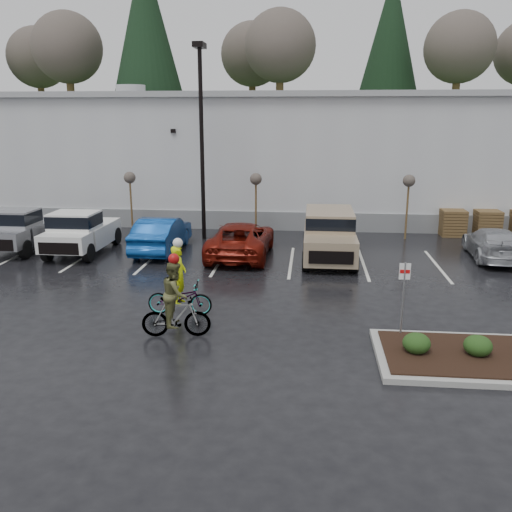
# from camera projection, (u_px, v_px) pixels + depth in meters

# --- Properties ---
(ground) EXTENTS (120.00, 120.00, 0.00)m
(ground) POSITION_uv_depth(u_px,v_px,m) (263.00, 337.00, 15.13)
(ground) COLOR black
(ground) RESTS_ON ground
(warehouse) EXTENTS (60.50, 15.50, 7.20)m
(warehouse) POSITION_uv_depth(u_px,v_px,m) (292.00, 152.00, 35.38)
(warehouse) COLOR #BCBEC1
(warehouse) RESTS_ON ground
(wooded_ridge) EXTENTS (80.00, 25.00, 6.00)m
(wooded_ridge) POSITION_uv_depth(u_px,v_px,m) (300.00, 144.00, 57.70)
(wooded_ridge) COLOR #213D19
(wooded_ridge) RESTS_ON ground
(lamppost) EXTENTS (0.50, 1.00, 9.22)m
(lamppost) POSITION_uv_depth(u_px,v_px,m) (201.00, 122.00, 25.64)
(lamppost) COLOR black
(lamppost) RESTS_ON ground
(sapling_west) EXTENTS (0.60, 0.60, 3.20)m
(sapling_west) POSITION_uv_depth(u_px,v_px,m) (130.00, 181.00, 27.73)
(sapling_west) COLOR #4F391F
(sapling_west) RESTS_ON ground
(sapling_mid) EXTENTS (0.60, 0.60, 3.20)m
(sapling_mid) POSITION_uv_depth(u_px,v_px,m) (256.00, 182.00, 27.10)
(sapling_mid) COLOR #4F391F
(sapling_mid) RESTS_ON ground
(sapling_east) EXTENTS (0.60, 0.60, 3.20)m
(sapling_east) POSITION_uv_depth(u_px,v_px,m) (409.00, 184.00, 26.37)
(sapling_east) COLOR #4F391F
(sapling_east) RESTS_ON ground
(pallet_stack_a) EXTENTS (1.20, 1.20, 1.35)m
(pallet_stack_a) POSITION_uv_depth(u_px,v_px,m) (453.00, 223.00, 27.61)
(pallet_stack_a) COLOR #4F391F
(pallet_stack_a) RESTS_ON ground
(pallet_stack_b) EXTENTS (1.20, 1.20, 1.35)m
(pallet_stack_b) POSITION_uv_depth(u_px,v_px,m) (487.00, 223.00, 27.45)
(pallet_stack_b) COLOR #4F391F
(pallet_stack_b) RESTS_ON ground
(shrub_a) EXTENTS (0.70, 0.70, 0.52)m
(shrub_a) POSITION_uv_depth(u_px,v_px,m) (417.00, 343.00, 13.67)
(shrub_a) COLOR #153512
(shrub_a) RESTS_ON curb_island
(shrub_b) EXTENTS (0.70, 0.70, 0.52)m
(shrub_b) POSITION_uv_depth(u_px,v_px,m) (478.00, 346.00, 13.53)
(shrub_b) COLOR #153512
(shrub_b) RESTS_ON curb_island
(fire_lane_sign) EXTENTS (0.30, 0.05, 2.20)m
(fire_lane_sign) POSITION_uv_depth(u_px,v_px,m) (403.00, 291.00, 14.60)
(fire_lane_sign) COLOR gray
(fire_lane_sign) RESTS_ON ground
(pickup_silver) EXTENTS (2.10, 5.20, 1.96)m
(pickup_silver) POSITION_uv_depth(u_px,v_px,m) (25.00, 227.00, 24.98)
(pickup_silver) COLOR #9B9CA2
(pickup_silver) RESTS_ON ground
(pickup_white) EXTENTS (2.10, 5.20, 1.96)m
(pickup_white) POSITION_uv_depth(u_px,v_px,m) (84.00, 230.00, 24.37)
(pickup_white) COLOR white
(pickup_white) RESTS_ON ground
(car_blue) EXTENTS (1.72, 4.84, 1.59)m
(car_blue) POSITION_uv_depth(u_px,v_px,m) (162.00, 234.00, 24.40)
(car_blue) COLOR navy
(car_blue) RESTS_ON ground
(car_red) EXTENTS (2.62, 5.48, 1.51)m
(car_red) POSITION_uv_depth(u_px,v_px,m) (241.00, 239.00, 23.59)
(car_red) COLOR maroon
(car_red) RESTS_ON ground
(suv_tan) EXTENTS (2.20, 5.10, 2.06)m
(suv_tan) POSITION_uv_depth(u_px,v_px,m) (329.00, 236.00, 22.92)
(suv_tan) COLOR gray
(suv_tan) RESTS_ON ground
(car_far_silver) EXTENTS (2.20, 4.75, 1.34)m
(car_far_silver) POSITION_uv_depth(u_px,v_px,m) (493.00, 243.00, 23.19)
(car_far_silver) COLOR #AEB1B6
(car_far_silver) RESTS_ON ground
(cyclist_hivis) EXTENTS (2.01, 0.71, 2.43)m
(cyclist_hivis) POSITION_uv_depth(u_px,v_px,m) (180.00, 291.00, 16.65)
(cyclist_hivis) COLOR #3F3F44
(cyclist_hivis) RESTS_ON ground
(cyclist_olive) EXTENTS (1.90, 0.93, 2.39)m
(cyclist_olive) POSITION_uv_depth(u_px,v_px,m) (176.00, 307.00, 14.92)
(cyclist_olive) COLOR #3F3F44
(cyclist_olive) RESTS_ON ground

